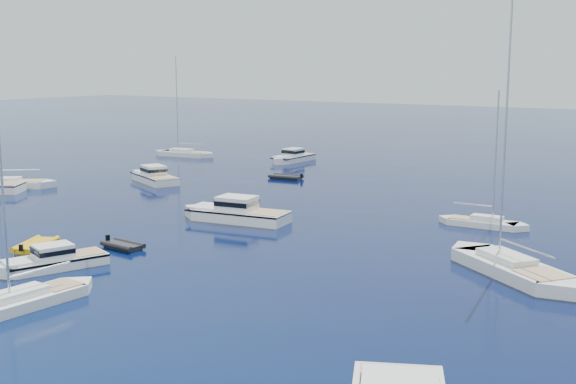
# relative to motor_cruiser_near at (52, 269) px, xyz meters

# --- Properties ---
(motor_cruiser_near) EXTENTS (4.88, 7.99, 2.01)m
(motor_cruiser_near) POSITION_rel_motor_cruiser_near_xyz_m (0.00, 0.00, 0.00)
(motor_cruiser_near) COLOR white
(motor_cruiser_near) RESTS_ON ground
(motor_cruiser_centre) EXTENTS (10.44, 4.47, 2.65)m
(motor_cruiser_centre) POSITION_rel_motor_cruiser_near_xyz_m (1.06, 18.00, 0.00)
(motor_cruiser_centre) COLOR white
(motor_cruiser_centre) RESTS_ON ground
(motor_cruiser_far_l) EXTENTS (9.44, 6.40, 2.39)m
(motor_cruiser_far_l) POSITION_rel_motor_cruiser_near_xyz_m (-18.80, 29.52, 0.00)
(motor_cruiser_far_l) COLOR white
(motor_cruiser_far_l) RESTS_ON ground
(motor_cruiser_horizon) EXTENTS (2.88, 8.63, 2.25)m
(motor_cruiser_horizon) POSITION_rel_motor_cruiser_near_xyz_m (-15.06, 52.40, 0.00)
(motor_cruiser_horizon) COLOR silver
(motor_cruiser_horizon) RESTS_ON ground
(sailboat_fore) EXTENTS (3.06, 9.32, 13.48)m
(sailboat_fore) POSITION_rel_motor_cruiser_near_xyz_m (4.68, -5.59, 0.00)
(sailboat_fore) COLOR white
(sailboat_fore) RESTS_ON ground
(sailboat_mid_r) EXTENTS (11.55, 9.76, 17.76)m
(sailboat_mid_r) POSITION_rel_motor_cruiser_near_xyz_m (24.92, 14.58, 0.00)
(sailboat_mid_r) COLOR silver
(sailboat_mid_r) RESTS_ON ground
(sailboat_mid_l) EXTENTS (10.03, 8.52, 15.45)m
(sailboat_mid_l) POSITION_rel_motor_cruiser_near_xyz_m (-29.05, 18.39, 0.00)
(sailboat_mid_l) COLOR white
(sailboat_mid_l) RESTS_ON ground
(sailboat_centre) EXTENTS (7.74, 2.24, 11.28)m
(sailboat_centre) POSITION_rel_motor_cruiser_near_xyz_m (19.11, 27.03, 0.00)
(sailboat_centre) COLOR silver
(sailboat_centre) RESTS_ON ground
(sailboat_far_l) EXTENTS (10.19, 4.08, 14.56)m
(sailboat_far_l) POSITION_rel_motor_cruiser_near_xyz_m (-31.16, 49.08, 0.00)
(sailboat_far_l) COLOR silver
(sailboat_far_l) RESTS_ON ground
(tender_yellow) EXTENTS (3.72, 4.65, 0.95)m
(tender_yellow) POSITION_rel_motor_cruiser_near_xyz_m (-5.34, 3.03, 0.00)
(tender_yellow) COLOR #E3A90D
(tender_yellow) RESTS_ON ground
(tender_grey_near) EXTENTS (3.48, 2.16, 0.95)m
(tender_grey_near) POSITION_rel_motor_cruiser_near_xyz_m (0.00, 6.24, 0.00)
(tender_grey_near) COLOR black
(tender_grey_near) RESTS_ON ground
(tender_grey_far) EXTENTS (4.15, 2.59, 0.95)m
(tender_grey_far) POSITION_rel_motor_cruiser_near_xyz_m (-7.69, 39.37, 0.00)
(tender_grey_far) COLOR black
(tender_grey_far) RESTS_ON ground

